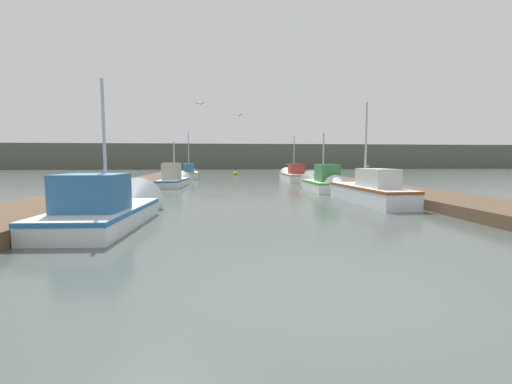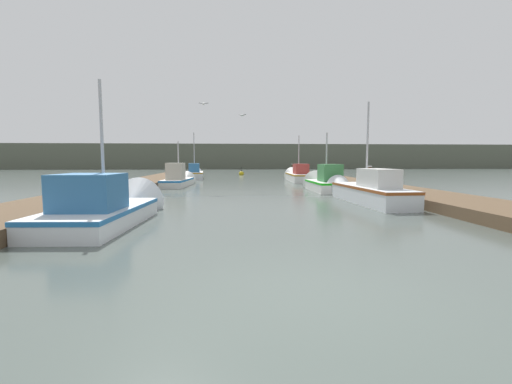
{
  "view_description": "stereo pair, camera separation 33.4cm",
  "coord_description": "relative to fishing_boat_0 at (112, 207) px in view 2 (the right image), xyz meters",
  "views": [
    {
      "loc": [
        -1.35,
        -4.03,
        1.71
      ],
      "look_at": [
        -0.12,
        8.84,
        0.49
      ],
      "focal_mm": 24.0,
      "sensor_mm": 36.0,
      "label": 1
    },
    {
      "loc": [
        -1.02,
        -4.06,
        1.71
      ],
      "look_at": [
        -0.12,
        8.84,
        0.49
      ],
      "focal_mm": 24.0,
      "sensor_mm": 36.0,
      "label": 2
    }
  ],
  "objects": [
    {
      "name": "ground_plane",
      "position": [
        4.39,
        -5.67,
        -0.4
      ],
      "size": [
        200.0,
        200.0,
        0.0
      ],
      "color": "#47514C"
    },
    {
      "name": "fishing_boat_3",
      "position": [
        -0.11,
        13.17,
        0.02
      ],
      "size": [
        1.63,
        5.4,
        3.29
      ],
      "rotation": [
        0.0,
        0.0,
        -0.06
      ],
      "color": "silver",
      "rests_on": "ground_plane"
    },
    {
      "name": "dock_right",
      "position": [
        11.24,
        10.33,
        -0.21
      ],
      "size": [
        2.77,
        40.0,
        0.36
      ],
      "color": "brown",
      "rests_on": "ground_plane"
    },
    {
      "name": "seagull_lead",
      "position": [
        1.77,
        10.27,
        4.49
      ],
      "size": [
        0.55,
        0.29,
        0.12
      ],
      "rotation": [
        0.0,
        0.0,
        3.08
      ],
      "color": "white"
    },
    {
      "name": "fishing_boat_2",
      "position": [
        8.55,
        9.07,
        0.04
      ],
      "size": [
        1.69,
        4.45,
        3.69
      ],
      "rotation": [
        0.0,
        0.0,
        0.01
      ],
      "color": "silver",
      "rests_on": "ground_plane"
    },
    {
      "name": "fishing_boat_5",
      "position": [
        -0.13,
        22.4,
        0.04
      ],
      "size": [
        1.97,
        5.69,
        4.59
      ],
      "rotation": [
        0.0,
        0.0,
        0.09
      ],
      "color": "silver",
      "rests_on": "ground_plane"
    },
    {
      "name": "distant_shore_ridge",
      "position": [
        4.39,
        62.23,
        1.94
      ],
      "size": [
        120.0,
        16.0,
        4.68
      ],
      "color": "#565B4C",
      "rests_on": "ground_plane"
    },
    {
      "name": "channel_buoy",
      "position": [
        4.4,
        28.87,
        -0.24
      ],
      "size": [
        0.55,
        0.55,
        1.05
      ],
      "color": "gold",
      "rests_on": "ground_plane"
    },
    {
      "name": "mooring_piling_1",
      "position": [
        -1.02,
        20.84,
        0.15
      ],
      "size": [
        0.33,
        0.33,
        1.08
      ],
      "color": "#473523",
      "rests_on": "ground_plane"
    },
    {
      "name": "fishing_boat_4",
      "position": [
        8.71,
        17.86,
        0.03
      ],
      "size": [
        1.72,
        6.42,
        4.04
      ],
      "rotation": [
        0.0,
        0.0,
        -0.03
      ],
      "color": "silver",
      "rests_on": "ground_plane"
    },
    {
      "name": "mooring_piling_0",
      "position": [
        9.81,
        26.53,
        0.24
      ],
      "size": [
        0.3,
        0.3,
        1.27
      ],
      "color": "#473523",
      "rests_on": "ground_plane"
    },
    {
      "name": "dock_left",
      "position": [
        -2.46,
        10.33,
        -0.21
      ],
      "size": [
        2.77,
        40.0,
        0.36
      ],
      "color": "brown",
      "rests_on": "ground_plane"
    },
    {
      "name": "fishing_boat_0",
      "position": [
        0.0,
        0.0,
        0.0
      ],
      "size": [
        2.05,
        5.35,
        4.38
      ],
      "rotation": [
        0.0,
        0.0,
        -0.05
      ],
      "color": "silver",
      "rests_on": "ground_plane"
    },
    {
      "name": "seagull_1",
      "position": [
        4.02,
        11.96,
        4.08
      ],
      "size": [
        0.52,
        0.41,
        0.12
      ],
      "rotation": [
        0.0,
        0.0,
        5.67
      ],
      "color": "white"
    },
    {
      "name": "fishing_boat_1",
      "position": [
        8.8,
        3.95,
        0.07
      ],
      "size": [
        1.55,
        6.32,
        4.29
      ],
      "rotation": [
        0.0,
        0.0,
        0.04
      ],
      "color": "silver",
      "rests_on": "ground_plane"
    },
    {
      "name": "mooring_piling_2",
      "position": [
        9.87,
        6.09,
        0.32
      ],
      "size": [
        0.24,
        0.24,
        1.42
      ],
      "color": "#473523",
      "rests_on": "ground_plane"
    }
  ]
}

